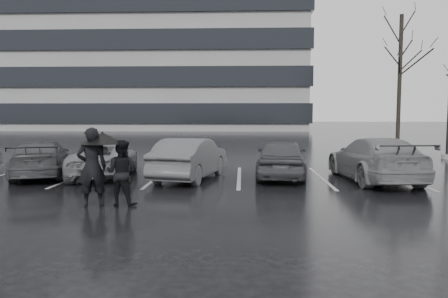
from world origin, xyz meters
TOP-DOWN VIEW (x-y plane):
  - ground at (0.00, 0.00)m, footprint 160.00×160.00m
  - office_building at (-22.00, 48.00)m, footprint 61.00×26.00m
  - car_main at (2.04, 2.44)m, footprint 1.99×4.15m
  - car_west_a at (-1.03, 2.07)m, footprint 2.31×4.37m
  - car_west_b at (-4.03, 2.44)m, footprint 2.69×4.59m
  - car_west_c at (-6.22, 2.33)m, footprint 3.04×4.65m
  - car_east at (5.00, 1.91)m, footprint 2.37×5.03m
  - pedestrian_left at (-2.85, -2.23)m, footprint 0.80×0.66m
  - pedestrian_right at (-2.19, -2.08)m, footprint 0.87×0.73m
  - umbrella at (-2.64, -2.05)m, footprint 1.05×1.05m
  - stall_stripes at (-0.80, 2.50)m, footprint 19.72×5.00m
  - tree_north at (11.00, 17.00)m, footprint 0.26×0.26m

SIDE VIEW (x-z plane):
  - ground at x=0.00m, z-range 0.00..0.00m
  - stall_stripes at x=-0.80m, z-range 0.00..0.00m
  - car_west_b at x=-4.03m, z-range 0.00..1.20m
  - car_west_c at x=-6.22m, z-range 0.00..1.25m
  - car_main at x=2.04m, z-range 0.00..1.37m
  - car_west_a at x=-1.03m, z-range 0.00..1.37m
  - car_east at x=5.00m, z-range 0.00..1.42m
  - pedestrian_right at x=-2.19m, z-range 0.00..1.58m
  - pedestrian_left at x=-2.85m, z-range 0.00..1.89m
  - umbrella at x=-2.64m, z-range 0.73..2.51m
  - tree_north at x=11.00m, z-range 0.00..8.50m
  - office_building at x=-22.00m, z-range -0.16..28.84m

